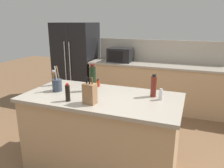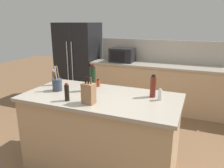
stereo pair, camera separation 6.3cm
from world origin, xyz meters
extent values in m
plane|color=brown|center=(0.00, 0.00, 0.00)|extent=(14.00, 14.00, 0.00)
cube|color=tan|center=(0.30, 2.20, 0.45)|extent=(2.83, 0.62, 0.90)
cube|color=#9E9384|center=(0.30, 2.20, 0.92)|extent=(2.87, 0.66, 0.04)
cube|color=#B2A899|center=(0.30, 2.52, 1.17)|extent=(2.83, 0.03, 0.46)
cube|color=tan|center=(0.00, 0.00, 0.45)|extent=(1.79, 0.87, 0.90)
cube|color=#9E9384|center=(0.00, 0.00, 0.92)|extent=(1.85, 0.93, 0.04)
cube|color=black|center=(-1.63, 2.25, 0.87)|extent=(0.92, 0.72, 1.75)
cube|color=#2D2D2D|center=(-1.63, 1.89, 0.87)|extent=(0.01, 0.00, 1.66)
cylinder|color=#ADB2B7|center=(-1.69, 1.87, 0.87)|extent=(0.02, 0.02, 0.96)
cylinder|color=#ADB2B7|center=(-1.57, 1.87, 0.87)|extent=(0.02, 0.02, 0.96)
cube|color=black|center=(-0.51, 2.20, 1.09)|extent=(0.50, 0.38, 0.29)
cube|color=black|center=(-0.56, 2.01, 1.09)|extent=(0.31, 0.01, 0.20)
cube|color=#936B47|center=(-0.01, -0.27, 1.05)|extent=(0.14, 0.11, 0.22)
cylinder|color=black|center=(-0.05, -0.26, 1.20)|extent=(0.02, 0.02, 0.07)
cylinder|color=black|center=(-0.01, -0.27, 1.20)|extent=(0.02, 0.02, 0.07)
cylinder|color=brown|center=(0.02, -0.27, 1.20)|extent=(0.02, 0.02, 0.07)
cylinder|color=#333D4C|center=(-0.59, -0.02, 1.02)|extent=(0.12, 0.12, 0.15)
cylinder|color=olive|center=(-0.58, -0.01, 1.17)|extent=(0.01, 0.05, 0.18)
cylinder|color=black|center=(-0.61, -0.02, 1.17)|extent=(0.01, 0.05, 0.18)
cylinder|color=#B2B2B7|center=(-0.59, -0.04, 1.17)|extent=(0.01, 0.03, 0.18)
cylinder|color=black|center=(-0.27, -0.28, 1.03)|extent=(0.05, 0.05, 0.18)
cylinder|color=#B22319|center=(-0.27, -0.28, 1.13)|extent=(0.03, 0.03, 0.02)
cylinder|color=silver|center=(0.67, 0.12, 1.00)|extent=(0.04, 0.04, 0.11)
cylinder|color=#B2B2B7|center=(0.67, 0.12, 1.06)|extent=(0.03, 0.03, 0.02)
cylinder|color=brown|center=(-0.77, 0.17, 1.03)|extent=(0.06, 0.06, 0.19)
cylinder|color=#B2B2B7|center=(-0.77, 0.17, 1.14)|extent=(0.04, 0.04, 0.02)
cylinder|color=maroon|center=(0.57, 0.20, 1.06)|extent=(0.07, 0.07, 0.24)
cylinder|color=black|center=(0.57, 0.20, 1.19)|extent=(0.04, 0.04, 0.03)
cylinder|color=#B73D1E|center=(-0.19, 0.33, 0.98)|extent=(0.05, 0.05, 0.09)
cylinder|color=black|center=(-0.19, 0.33, 1.03)|extent=(0.03, 0.03, 0.02)
cylinder|color=black|center=(-0.18, 0.15, 1.09)|extent=(0.08, 0.08, 0.30)
cylinder|color=#4C1919|center=(-0.18, 0.15, 1.26)|extent=(0.05, 0.05, 0.04)
camera|label=1|loc=(0.98, -2.22, 1.79)|focal=35.00mm
camera|label=2|loc=(1.04, -2.19, 1.79)|focal=35.00mm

